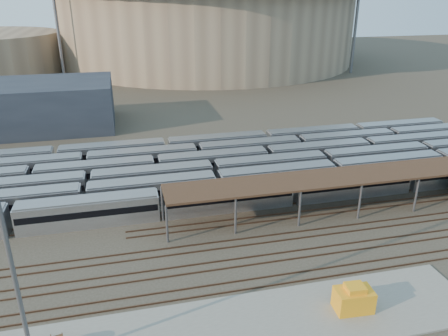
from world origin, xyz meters
TOP-DOWN VIEW (x-y plane):
  - ground at (0.00, 0.00)m, footprint 420.00×420.00m
  - apron at (-5.00, -15.00)m, footprint 50.00×9.00m
  - subway_trains at (-3.12, 18.50)m, footprint 121.02×23.90m
  - inspection_shed at (22.00, 4.00)m, footprint 60.30×6.00m
  - empty_tracks at (0.00, -5.00)m, footprint 170.00×9.62m
  - stadium at (25.00, 140.00)m, footprint 124.00×124.00m
  - service_building at (-35.00, 55.00)m, footprint 42.00×20.00m
  - floodlight_0 at (-30.00, 110.00)m, footprint 4.00×1.00m
  - floodlight_2 at (70.00, 100.00)m, footprint 4.00×1.00m
  - floodlight_3 at (-10.00, 160.00)m, footprint 4.00×1.00m
  - yard_light_pole at (-20.88, -15.36)m, footprint 0.82×0.36m
  - yellow_equipment at (7.92, -15.14)m, footprint 3.68×2.43m

SIDE VIEW (x-z plane):
  - ground at x=0.00m, z-range 0.00..0.00m
  - empty_tracks at x=0.00m, z-range 0.00..0.18m
  - apron at x=-5.00m, z-range 0.00..0.20m
  - yellow_equipment at x=7.92m, z-range 0.20..2.42m
  - subway_trains at x=-3.12m, z-range 0.00..3.60m
  - inspection_shed at x=22.00m, z-range 2.33..7.63m
  - service_building at x=-35.00m, z-range 0.00..10.00m
  - yard_light_pole at x=-20.88m, z-range 0.28..20.92m
  - stadium at x=25.00m, z-range 0.22..32.72m
  - floodlight_0 at x=-30.00m, z-range 1.45..39.85m
  - floodlight_2 at x=70.00m, z-range 1.45..39.85m
  - floodlight_3 at x=-10.00m, z-range 1.45..39.85m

